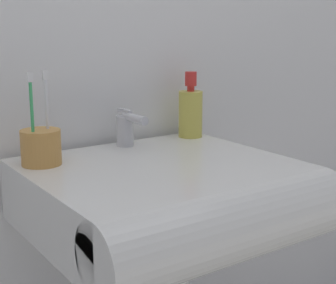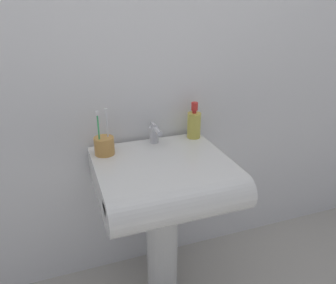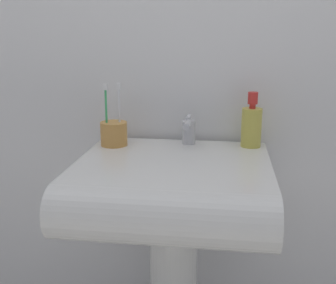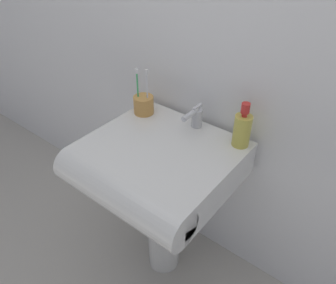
% 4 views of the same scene
% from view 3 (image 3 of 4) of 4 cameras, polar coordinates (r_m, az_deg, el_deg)
% --- Properties ---
extents(wall_back, '(5.00, 0.05, 2.40)m').
position_cam_3_polar(wall_back, '(1.47, 2.31, 18.46)').
color(wall_back, white).
rests_on(wall_back, ground).
extents(sink_basin, '(0.57, 0.55, 0.14)m').
position_cam_3_polar(sink_basin, '(1.22, 0.45, -6.45)').
color(sink_basin, white).
rests_on(sink_basin, sink_pedestal).
extents(faucet, '(0.04, 0.12, 0.10)m').
position_cam_3_polar(faucet, '(1.40, 2.79, 1.63)').
color(faucet, silver).
rests_on(faucet, sink_basin).
extents(toothbrush_cup, '(0.09, 0.09, 0.21)m').
position_cam_3_polar(toothbrush_cup, '(1.41, -7.35, 1.23)').
color(toothbrush_cup, '#D19347').
rests_on(toothbrush_cup, sink_basin).
extents(soap_bottle, '(0.07, 0.07, 0.18)m').
position_cam_3_polar(soap_bottle, '(1.40, 11.24, 2.21)').
color(soap_bottle, gold).
rests_on(soap_bottle, sink_basin).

